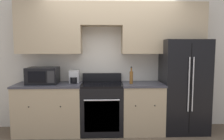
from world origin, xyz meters
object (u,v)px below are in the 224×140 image
at_px(microwave, 43,76).
at_px(oven_range, 102,108).
at_px(refrigerator, 183,85).
at_px(bottle, 131,77).

bearing_deg(microwave, oven_range, -1.34).
bearing_deg(refrigerator, microwave, -179.15).
distance_m(oven_range, bottle, 0.79).
distance_m(microwave, bottle, 1.61).
bearing_deg(bottle, microwave, 177.61).
xyz_separation_m(oven_range, bottle, (0.54, -0.04, 0.58)).
bearing_deg(microwave, bottle, -2.39).
bearing_deg(refrigerator, bottle, -173.90).
bearing_deg(oven_range, microwave, 178.66).
height_order(refrigerator, microwave, refrigerator).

